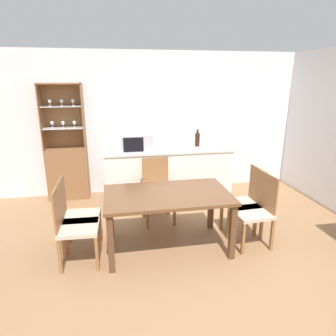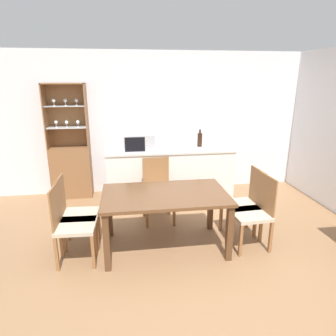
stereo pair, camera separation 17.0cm
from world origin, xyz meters
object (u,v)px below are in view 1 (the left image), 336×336
object	(u,v)px
display_cabinet	(68,165)
microwave	(137,142)
dining_chair_side_left_near	(74,226)
dining_chair_side_left_far	(77,215)
dining_chair_side_right_far	(246,202)
wine_bottle	(197,139)
dining_chair_head_far	(158,190)
dining_table	(167,200)
dining_chair_side_right_near	(255,211)

from	to	relation	value
display_cabinet	microwave	distance (m)	1.37
dining_chair_side_left_near	dining_chair_side_left_far	xyz separation A→B (m)	(0.00, 0.27, 0.00)
dining_chair_side_right_far	wine_bottle	distance (m)	1.60
display_cabinet	dining_chair_head_far	world-z (taller)	display_cabinet
dining_chair_head_far	microwave	distance (m)	0.94
display_cabinet	dining_chair_side_left_near	xyz separation A→B (m)	(0.33, -2.10, -0.14)
wine_bottle	microwave	bearing A→B (deg)	-173.56
dining_table	dining_chair_side_left_far	bearing A→B (deg)	172.79
dining_table	dining_chair_side_left_far	distance (m)	1.13
dining_chair_side_left_far	dining_chair_head_far	xyz separation A→B (m)	(1.10, 0.66, 0.00)
dining_chair_side_left_near	dining_chair_side_left_far	distance (m)	0.27
dining_chair_side_left_far	dining_chair_side_right_near	world-z (taller)	same
dining_chair_head_far	dining_chair_side_right_far	xyz separation A→B (m)	(1.11, -0.66, 0.00)
dining_chair_side_left_near	dining_chair_side_right_near	distance (m)	2.21
dining_table	dining_chair_side_left_far	world-z (taller)	dining_chair_side_left_far
dining_chair_side_left_near	microwave	xyz separation A→B (m)	(0.87, 1.62, 0.60)
wine_bottle	dining_chair_side_right_near	bearing A→B (deg)	-81.01
dining_chair_side_right_near	wine_bottle	bearing A→B (deg)	4.97
microwave	dining_chair_side_left_near	bearing A→B (deg)	-118.28
dining_table	wine_bottle	xyz separation A→B (m)	(0.83, 1.60, 0.42)
dining_chair_side_left_far	microwave	bearing A→B (deg)	149.82
display_cabinet	wine_bottle	world-z (taller)	display_cabinet
dining_table	dining_chair_side_left_near	xyz separation A→B (m)	(-1.10, -0.14, -0.17)
dining_chair_side_left_far	wine_bottle	distance (m)	2.49
display_cabinet	wine_bottle	distance (m)	2.33
dining_chair_side_right_near	dining_chair_side_left_far	bearing A→B (deg)	78.92
dining_chair_side_right_near	wine_bottle	distance (m)	1.85
dining_chair_side_left_near	wine_bottle	world-z (taller)	wine_bottle
dining_table	dining_chair_side_right_far	xyz separation A→B (m)	(1.10, 0.14, -0.17)
dining_table	dining_chair_head_far	world-z (taller)	dining_chair_head_far
dining_chair_side_left_near	microwave	size ratio (longest dim) A/B	1.88
display_cabinet	dining_table	xyz separation A→B (m)	(1.43, -1.97, 0.03)
dining_chair_side_left_near	dining_chair_side_right_near	size ratio (longest dim) A/B	1.00
dining_chair_head_far	microwave	world-z (taller)	microwave
display_cabinet	wine_bottle	size ratio (longest dim) A/B	6.75
dining_chair_side_left_near	wine_bottle	xyz separation A→B (m)	(1.93, 1.74, 0.59)
dining_chair_side_left_far	display_cabinet	bearing A→B (deg)	-167.11
dining_chair_head_far	dining_chair_side_right_far	bearing A→B (deg)	146.21
dining_chair_side_right_near	microwave	bearing A→B (deg)	35.62
dining_chair_side_left_near	dining_table	bearing A→B (deg)	99.23
dining_table	dining_chair_side_right_far	bearing A→B (deg)	7.25
wine_bottle	dining_chair_side_right_far	bearing A→B (deg)	-79.35
dining_chair_side_right_near	wine_bottle	world-z (taller)	wine_bottle
display_cabinet	microwave	bearing A→B (deg)	-22.15
display_cabinet	dining_chair_side_right_near	size ratio (longest dim) A/B	2.14
dining_chair_side_right_near	dining_chair_side_right_far	bearing A→B (deg)	-4.03
dining_chair_side_left_far	dining_chair_side_right_far	size ratio (longest dim) A/B	1.00
dining_table	dining_chair_side_left_near	size ratio (longest dim) A/B	1.63
dining_chair_side_left_near	microwave	bearing A→B (deg)	153.96
dining_chair_side_left_near	dining_chair_head_far	bearing A→B (deg)	132.49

